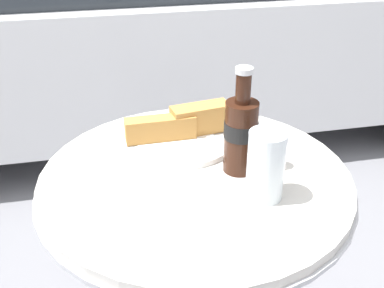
{
  "coord_description": "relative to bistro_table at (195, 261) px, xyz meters",
  "views": [
    {
      "loc": [
        -0.17,
        -0.75,
        1.25
      ],
      "look_at": [
        0.0,
        0.03,
        0.8
      ],
      "focal_mm": 45.0,
      "sensor_mm": 36.0,
      "label": 1
    }
  ],
  "objects": [
    {
      "name": "cola_bottle_left",
      "position": [
        0.09,
        -0.0,
        0.3
      ],
      "size": [
        0.06,
        0.06,
        0.21
      ],
      "color": "#33190F",
      "rests_on": "bistro_table"
    },
    {
      "name": "bistro_table",
      "position": [
        0.0,
        0.0,
        0.0
      ],
      "size": [
        0.61,
        0.61,
        0.75
      ],
      "color": "#B7B7BC",
      "rests_on": "ground_plane"
    },
    {
      "name": "parked_car",
      "position": [
        0.15,
        1.95,
        0.07
      ],
      "size": [
        4.44,
        1.7,
        1.26
      ],
      "color": "silver",
      "rests_on": "ground_plane"
    },
    {
      "name": "lunch_plate_near",
      "position": [
        -0.0,
        0.14,
        0.24
      ],
      "size": [
        0.25,
        0.25,
        0.07
      ],
      "color": "white",
      "rests_on": "bistro_table"
    },
    {
      "name": "drinking_glass",
      "position": [
        0.1,
        -0.09,
        0.28
      ],
      "size": [
        0.07,
        0.07,
        0.13
      ],
      "color": "#C68923",
      "rests_on": "bistro_table"
    }
  ]
}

